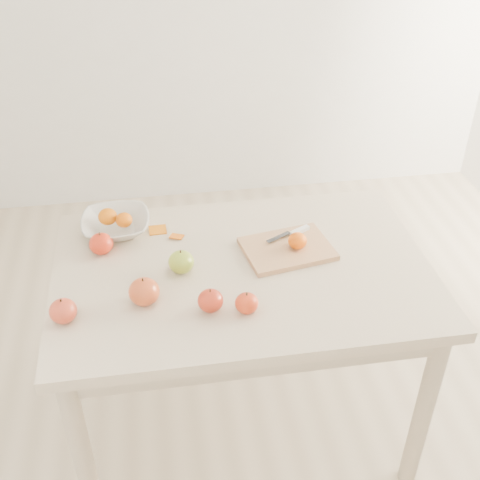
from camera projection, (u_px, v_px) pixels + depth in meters
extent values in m
plane|color=#C6B293|center=(242.00, 418.00, 2.35)|extent=(3.50, 3.50, 0.00)
cube|color=beige|center=(242.00, 272.00, 1.93)|extent=(1.20, 0.80, 0.04)
cylinder|color=#BCAA8E|center=(92.00, 307.00, 2.35)|extent=(0.06, 0.06, 0.71)
cylinder|color=#BCAA8E|center=(358.00, 280.00, 2.49)|extent=(0.06, 0.06, 0.71)
cylinder|color=#BCAA8E|center=(83.00, 456.00, 1.80)|extent=(0.06, 0.06, 0.71)
cylinder|color=#BCAA8E|center=(424.00, 411.00, 1.94)|extent=(0.06, 0.06, 0.71)
cube|color=tan|center=(287.00, 249.00, 1.98)|extent=(0.31, 0.25, 0.02)
ellipsoid|color=#DC5B07|center=(297.00, 241.00, 1.96)|extent=(0.06, 0.06, 0.05)
imported|color=silver|center=(116.00, 225.00, 2.07)|extent=(0.23, 0.23, 0.06)
ellipsoid|color=#D26307|center=(108.00, 217.00, 2.06)|extent=(0.06, 0.06, 0.06)
ellipsoid|color=#D46107|center=(124.00, 220.00, 2.04)|extent=(0.06, 0.06, 0.05)
cube|color=orange|center=(158.00, 231.00, 2.08)|extent=(0.06, 0.05, 0.01)
cube|color=#D9610F|center=(177.00, 237.00, 2.05)|extent=(0.06, 0.05, 0.01)
cube|color=white|center=(300.00, 231.00, 2.04)|extent=(0.07, 0.05, 0.01)
cube|color=#34353B|center=(278.00, 237.00, 2.01)|extent=(0.09, 0.06, 0.00)
ellipsoid|color=olive|center=(181.00, 262.00, 1.88)|extent=(0.08, 0.08, 0.07)
ellipsoid|color=maroon|center=(144.00, 292.00, 1.75)|extent=(0.09, 0.09, 0.08)
ellipsoid|color=maroon|center=(101.00, 244.00, 1.96)|extent=(0.08, 0.08, 0.07)
ellipsoid|color=maroon|center=(210.00, 301.00, 1.73)|extent=(0.08, 0.08, 0.07)
ellipsoid|color=#A4181B|center=(63.00, 311.00, 1.69)|extent=(0.08, 0.08, 0.07)
ellipsoid|color=maroon|center=(247.00, 303.00, 1.73)|extent=(0.07, 0.07, 0.06)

